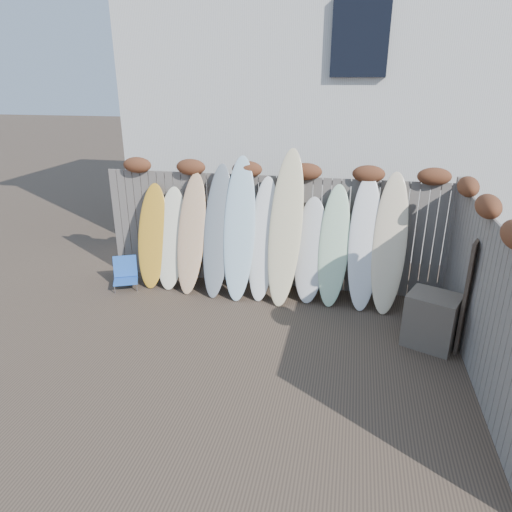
% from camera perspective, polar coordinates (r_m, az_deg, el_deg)
% --- Properties ---
extents(ground, '(80.00, 80.00, 0.00)m').
position_cam_1_polar(ground, '(6.36, -2.30, -12.30)').
color(ground, '#493A2D').
extents(back_fence, '(6.05, 0.28, 2.24)m').
position_cam_1_polar(back_fence, '(7.99, 2.20, 4.23)').
color(back_fence, slate).
rests_on(back_fence, ground).
extents(right_fence, '(0.28, 4.40, 2.24)m').
position_cam_1_polar(right_fence, '(6.11, 26.63, -3.99)').
color(right_fence, slate).
rests_on(right_fence, ground).
extents(house, '(8.50, 5.50, 6.33)m').
position_cam_1_polar(house, '(11.67, 8.31, 19.44)').
color(house, silver).
rests_on(house, ground).
extents(beach_chair, '(0.56, 0.57, 0.55)m').
position_cam_1_polar(beach_chair, '(8.53, -16.00, -2.12)').
color(beach_chair, blue).
rests_on(beach_chair, ground).
extents(wooden_crate, '(0.82, 0.76, 0.77)m').
position_cam_1_polar(wooden_crate, '(6.86, 21.08, -7.48)').
color(wooden_crate, '#746157').
rests_on(wooden_crate, ground).
extents(lattice_panel, '(0.47, 1.00, 1.61)m').
position_cam_1_polar(lattice_panel, '(7.03, 25.50, -3.63)').
color(lattice_panel, '#342A1F').
rests_on(lattice_panel, ground).
extents(surfboard_0, '(0.55, 0.66, 1.81)m').
position_cam_1_polar(surfboard_0, '(8.34, -12.81, 2.44)').
color(surfboard_0, gold).
rests_on(surfboard_0, ground).
extents(surfboard_1, '(0.57, 0.65, 1.77)m').
position_cam_1_polar(surfboard_1, '(8.21, -10.57, 2.16)').
color(surfboard_1, white).
rests_on(surfboard_1, ground).
extents(surfboard_2, '(0.57, 0.77, 2.04)m').
position_cam_1_polar(surfboard_2, '(7.97, -8.08, 2.76)').
color(surfboard_2, '#FFC08B').
rests_on(surfboard_2, ground).
extents(surfboard_3, '(0.53, 0.80, 2.20)m').
position_cam_1_polar(surfboard_3, '(7.78, -4.85, 3.08)').
color(surfboard_3, gray).
rests_on(surfboard_3, ground).
extents(surfboard_4, '(0.57, 0.84, 2.35)m').
position_cam_1_polar(surfboard_4, '(7.66, -2.10, 3.40)').
color(surfboard_4, silver).
rests_on(surfboard_4, ground).
extents(surfboard_5, '(0.54, 0.75, 2.02)m').
position_cam_1_polar(surfboard_5, '(7.64, 0.89, 2.10)').
color(surfboard_5, white).
rests_on(surfboard_5, ground).
extents(surfboard_6, '(0.62, 0.92, 2.49)m').
position_cam_1_polar(surfboard_6, '(7.47, 3.72, 3.50)').
color(surfboard_6, '#FAE8B0').
rests_on(surfboard_6, ground).
extents(surfboard_7, '(0.55, 0.64, 1.72)m').
position_cam_1_polar(surfboard_7, '(7.64, 6.81, 0.71)').
color(surfboard_7, silver).
rests_on(surfboard_7, ground).
extents(surfboard_8, '(0.53, 0.72, 1.94)m').
position_cam_1_polar(surfboard_8, '(7.56, 9.70, 1.25)').
color(surfboard_8, '#C5EFC1').
rests_on(surfboard_8, ground).
extents(surfboard_9, '(0.51, 0.75, 2.12)m').
position_cam_1_polar(surfboard_9, '(7.52, 13.39, 1.56)').
color(surfboard_9, white).
rests_on(surfboard_9, ground).
extents(surfboard_10, '(0.58, 0.80, 2.18)m').
position_cam_1_polar(surfboard_10, '(7.50, 16.35, 1.48)').
color(surfboard_10, beige).
rests_on(surfboard_10, ground).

